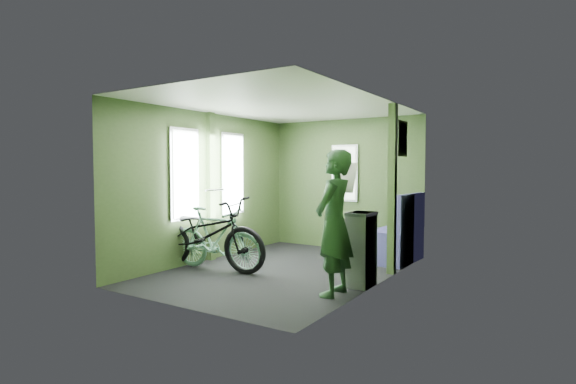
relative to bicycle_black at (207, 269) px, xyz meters
The scene contains 6 objects.
room 1.80m from the bicycle_black, 33.14° to the left, with size 4.00×4.02×2.31m.
bicycle_black is the anchor object (origin of this frame).
bicycle_mint 0.15m from the bicycle_black, ahead, with size 0.43×1.51×0.91m, color #8DD6BB.
passenger 2.27m from the bicycle_black, ahead, with size 0.42×0.71×1.65m.
waste_box 2.28m from the bicycle_black, ahead, with size 0.27×0.37×0.91m, color gray.
bench_seat 2.90m from the bicycle_black, 43.34° to the left, with size 0.61×1.03×1.06m.
Camera 1 is at (3.40, -5.26, 1.43)m, focal length 28.00 mm.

